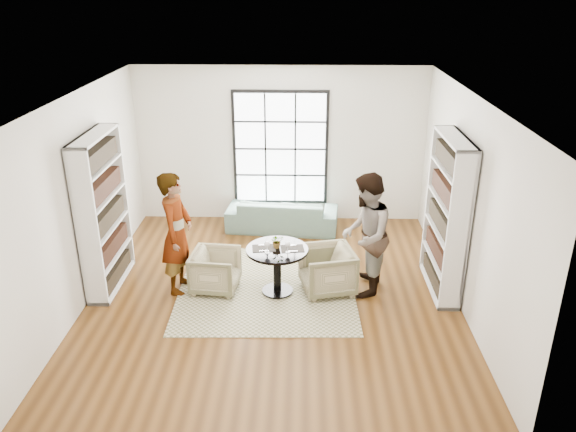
{
  "coord_description": "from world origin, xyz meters",
  "views": [
    {
      "loc": [
        0.41,
        -7.39,
        4.43
      ],
      "look_at": [
        0.21,
        0.4,
        1.13
      ],
      "focal_mm": 35.0,
      "sensor_mm": 36.0,
      "label": 1
    }
  ],
  "objects_px": {
    "sofa": "(282,214)",
    "wine_glass_right": "(288,245)",
    "person_left": "(177,233)",
    "wine_glass_left": "(267,245)",
    "pedestal_table": "(277,261)",
    "person_right": "(365,235)",
    "flower_centerpiece": "(277,241)",
    "armchair_left": "(216,271)",
    "armchair_right": "(327,270)"
  },
  "relations": [
    {
      "from": "pedestal_table",
      "to": "person_right",
      "type": "distance_m",
      "value": 1.37
    },
    {
      "from": "pedestal_table",
      "to": "flower_centerpiece",
      "type": "relative_size",
      "value": 4.41
    },
    {
      "from": "person_left",
      "to": "wine_glass_left",
      "type": "bearing_deg",
      "value": -92.26
    },
    {
      "from": "sofa",
      "to": "person_left",
      "type": "bearing_deg",
      "value": 62.59
    },
    {
      "from": "wine_glass_right",
      "to": "armchair_right",
      "type": "bearing_deg",
      "value": 18.05
    },
    {
      "from": "armchair_left",
      "to": "person_left",
      "type": "distance_m",
      "value": 0.83
    },
    {
      "from": "flower_centerpiece",
      "to": "person_left",
      "type": "bearing_deg",
      "value": 178.95
    },
    {
      "from": "armchair_left",
      "to": "wine_glass_right",
      "type": "xyz_separation_m",
      "value": [
        1.11,
        -0.19,
        0.54
      ]
    },
    {
      "from": "person_right",
      "to": "wine_glass_left",
      "type": "bearing_deg",
      "value": -69.83
    },
    {
      "from": "armchair_left",
      "to": "armchair_right",
      "type": "distance_m",
      "value": 1.7
    },
    {
      "from": "sofa",
      "to": "person_right",
      "type": "bearing_deg",
      "value": 125.23
    },
    {
      "from": "person_left",
      "to": "flower_centerpiece",
      "type": "bearing_deg",
      "value": -84.43
    },
    {
      "from": "armchair_right",
      "to": "flower_centerpiece",
      "type": "xyz_separation_m",
      "value": [
        -0.76,
        -0.03,
        0.49
      ]
    },
    {
      "from": "armchair_left",
      "to": "wine_glass_left",
      "type": "relative_size",
      "value": 3.73
    },
    {
      "from": "person_right",
      "to": "sofa",
      "type": "bearing_deg",
      "value": -138.51
    },
    {
      "from": "pedestal_table",
      "to": "wine_glass_right",
      "type": "bearing_deg",
      "value": -37.32
    },
    {
      "from": "flower_centerpiece",
      "to": "armchair_right",
      "type": "bearing_deg",
      "value": 2.16
    },
    {
      "from": "person_left",
      "to": "wine_glass_left",
      "type": "relative_size",
      "value": 10.02
    },
    {
      "from": "sofa",
      "to": "wine_glass_right",
      "type": "xyz_separation_m",
      "value": [
        0.17,
        -2.49,
        0.56
      ]
    },
    {
      "from": "armchair_left",
      "to": "wine_glass_right",
      "type": "distance_m",
      "value": 1.25
    },
    {
      "from": "armchair_left",
      "to": "wine_glass_left",
      "type": "distance_m",
      "value": 1.0
    },
    {
      "from": "person_left",
      "to": "armchair_right",
      "type": "bearing_deg",
      "value": -83.35
    },
    {
      "from": "armchair_right",
      "to": "person_right",
      "type": "bearing_deg",
      "value": 77.03
    },
    {
      "from": "sofa",
      "to": "flower_centerpiece",
      "type": "bearing_deg",
      "value": 95.66
    },
    {
      "from": "armchair_left",
      "to": "pedestal_table",
      "type": "bearing_deg",
      "value": -88.16
    },
    {
      "from": "sofa",
      "to": "person_left",
      "type": "distance_m",
      "value": 2.81
    },
    {
      "from": "armchair_left",
      "to": "armchair_right",
      "type": "height_order",
      "value": "armchair_right"
    },
    {
      "from": "sofa",
      "to": "wine_glass_right",
      "type": "bearing_deg",
      "value": 99.4
    },
    {
      "from": "person_left",
      "to": "person_right",
      "type": "height_order",
      "value": "person_left"
    },
    {
      "from": "armchair_right",
      "to": "flower_centerpiece",
      "type": "height_order",
      "value": "flower_centerpiece"
    },
    {
      "from": "sofa",
      "to": "person_right",
      "type": "distance_m",
      "value": 2.73
    },
    {
      "from": "person_left",
      "to": "wine_glass_right",
      "type": "height_order",
      "value": "person_left"
    },
    {
      "from": "sofa",
      "to": "pedestal_table",
      "type": "bearing_deg",
      "value": 95.69
    },
    {
      "from": "person_right",
      "to": "flower_centerpiece",
      "type": "relative_size",
      "value": 8.97
    },
    {
      "from": "armchair_right",
      "to": "person_left",
      "type": "xyz_separation_m",
      "value": [
        -2.25,
        -0.0,
        0.59
      ]
    },
    {
      "from": "armchair_right",
      "to": "person_left",
      "type": "bearing_deg",
      "value": -102.94
    },
    {
      "from": "wine_glass_right",
      "to": "flower_centerpiece",
      "type": "relative_size",
      "value": 0.83
    },
    {
      "from": "person_right",
      "to": "wine_glass_left",
      "type": "relative_size",
      "value": 10.0
    },
    {
      "from": "armchair_right",
      "to": "wine_glass_right",
      "type": "relative_size",
      "value": 4.44
    },
    {
      "from": "armchair_right",
      "to": "person_right",
      "type": "height_order",
      "value": "person_right"
    },
    {
      "from": "person_right",
      "to": "flower_centerpiece",
      "type": "bearing_deg",
      "value": -76.99
    },
    {
      "from": "sofa",
      "to": "armchair_right",
      "type": "height_order",
      "value": "armchair_right"
    },
    {
      "from": "person_right",
      "to": "wine_glass_right",
      "type": "distance_m",
      "value": 1.16
    },
    {
      "from": "armchair_right",
      "to": "armchair_left",
      "type": "bearing_deg",
      "value": -102.93
    },
    {
      "from": "armchair_right",
      "to": "wine_glass_right",
      "type": "xyz_separation_m",
      "value": [
        -0.59,
        -0.19,
        0.51
      ]
    },
    {
      "from": "person_left",
      "to": "flower_centerpiece",
      "type": "relative_size",
      "value": 8.98
    },
    {
      "from": "sofa",
      "to": "wine_glass_left",
      "type": "xyz_separation_m",
      "value": [
        -0.13,
        -2.51,
        0.57
      ]
    },
    {
      "from": "wine_glass_left",
      "to": "flower_centerpiece",
      "type": "distance_m",
      "value": 0.23
    },
    {
      "from": "person_left",
      "to": "wine_glass_left",
      "type": "distance_m",
      "value": 1.38
    },
    {
      "from": "armchair_left",
      "to": "flower_centerpiece",
      "type": "relative_size",
      "value": 3.35
    }
  ]
}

